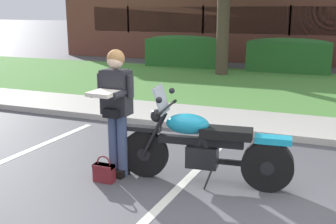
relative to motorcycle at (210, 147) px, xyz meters
name	(u,v)px	position (x,y,z in m)	size (l,w,h in m)	color
ground_plane	(165,198)	(-0.38, -0.61, -0.49)	(140.00, 140.00, 0.00)	#4C4C51
curb_strip	(223,130)	(-0.38, 2.24, -0.43)	(60.00, 0.20, 0.12)	#B7B2A8
concrete_walk	(233,119)	(-0.38, 3.09, -0.45)	(60.00, 1.50, 0.08)	#B7B2A8
grass_lawn	(264,87)	(-0.38, 7.01, -0.46)	(60.00, 6.34, 0.06)	#518E3D
stall_stripe_0	(2,162)	(-3.07, -0.41, -0.49)	(0.12, 4.40, 0.01)	silver
stall_stripe_1	(175,191)	(-0.32, -0.41, -0.49)	(0.12, 4.40, 0.01)	silver
motorcycle	(210,147)	(0.00, 0.00, 0.00)	(2.24, 0.82, 1.26)	black
rider_person	(116,103)	(-1.23, -0.21, 0.52)	(0.54, 0.60, 1.70)	black
handbag	(104,171)	(-1.29, -0.47, -0.34)	(0.28, 0.13, 0.36)	maroon
hedge_left	(184,51)	(-3.93, 10.12, 0.16)	(2.92, 0.90, 1.24)	#286028
hedge_center_left	(289,55)	(-0.02, 10.12, 0.16)	(2.86, 0.90, 1.24)	#286028
brick_building	(299,20)	(-0.26, 16.83, 1.23)	(21.33, 9.17, 3.43)	brown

